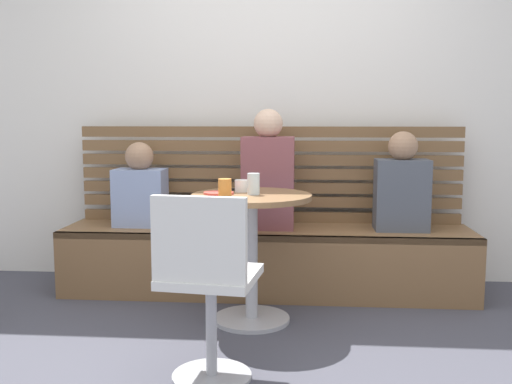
% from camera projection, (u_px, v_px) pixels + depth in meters
% --- Properties ---
extents(ground, '(8.00, 8.00, 0.00)m').
position_uv_depth(ground, '(250.00, 368.00, 2.70)').
color(ground, '#42424C').
extents(back_wall, '(5.20, 0.10, 2.90)m').
position_uv_depth(back_wall, '(270.00, 78.00, 4.14)').
color(back_wall, silver).
rests_on(back_wall, ground).
extents(booth_bench, '(2.70, 0.52, 0.44)m').
position_uv_depth(booth_bench, '(266.00, 260.00, 3.86)').
color(booth_bench, brown).
rests_on(booth_bench, ground).
extents(booth_backrest, '(2.65, 0.04, 0.67)m').
position_uv_depth(booth_backrest, '(268.00, 174.00, 4.03)').
color(booth_backrest, brown).
rests_on(booth_backrest, booth_bench).
extents(cafe_table, '(0.68, 0.68, 0.74)m').
position_uv_depth(cafe_table, '(252.00, 233.00, 3.27)').
color(cafe_table, '#ADADB2').
rests_on(cafe_table, ground).
extents(white_chair, '(0.45, 0.45, 0.85)m').
position_uv_depth(white_chair, '(207.00, 282.00, 2.49)').
color(white_chair, '#ADADB2').
rests_on(white_chair, ground).
extents(person_adult, '(0.34, 0.22, 0.79)m').
position_uv_depth(person_adult, '(268.00, 175.00, 3.79)').
color(person_adult, brown).
rests_on(person_adult, booth_bench).
extents(person_child_left, '(0.34, 0.22, 0.64)m').
position_uv_depth(person_child_left, '(402.00, 187.00, 3.74)').
color(person_child_left, '#4C515B').
rests_on(person_child_left, booth_bench).
extents(person_child_middle, '(0.34, 0.22, 0.57)m').
position_uv_depth(person_child_middle, '(140.00, 190.00, 3.89)').
color(person_child_middle, '#8C9EC6').
rests_on(person_child_middle, booth_bench).
extents(cup_ceramic_white, '(0.08, 0.08, 0.07)m').
position_uv_depth(cup_ceramic_white, '(242.00, 186.00, 3.35)').
color(cup_ceramic_white, white).
rests_on(cup_ceramic_white, cafe_table).
extents(cup_tumbler_orange, '(0.07, 0.07, 0.10)m').
position_uv_depth(cup_tumbler_orange, '(225.00, 188.00, 3.12)').
color(cup_tumbler_orange, orange).
rests_on(cup_tumbler_orange, cafe_table).
extents(cup_glass_tall, '(0.07, 0.07, 0.12)m').
position_uv_depth(cup_glass_tall, '(253.00, 184.00, 3.22)').
color(cup_glass_tall, silver).
rests_on(cup_glass_tall, cafe_table).
extents(plate_small, '(0.17, 0.17, 0.01)m').
position_uv_depth(plate_small, '(219.00, 193.00, 3.25)').
color(plate_small, '#DB4C42').
rests_on(plate_small, cafe_table).
extents(phone_on_table, '(0.15, 0.09, 0.01)m').
position_uv_depth(phone_on_table, '(231.00, 189.00, 3.44)').
color(phone_on_table, black).
rests_on(phone_on_table, cafe_table).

